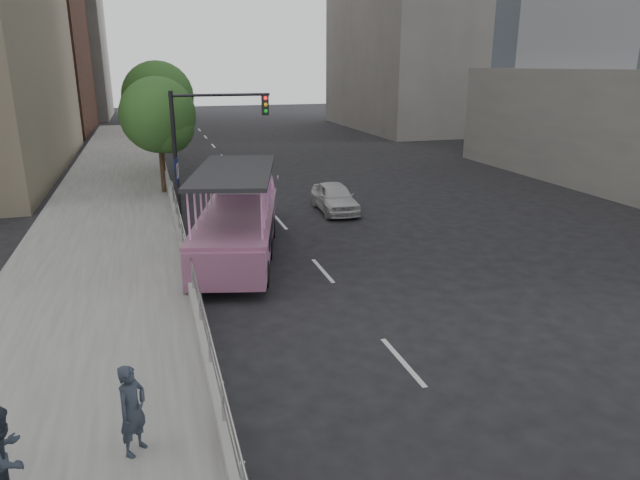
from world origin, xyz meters
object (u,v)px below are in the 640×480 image
Objects in this scene: street_tree_far at (160,100)px; pedestrian_near at (132,410)px; duck_boat at (240,218)px; traffic_signal at (203,132)px; pedestrian_mid at (4,457)px; street_tree_near at (160,118)px; parking_sign at (178,187)px; car at (335,197)px.

pedestrian_near is at bearing -93.15° from street_tree_far.
duck_boat is at bearing -82.51° from street_tree_far.
traffic_signal is (2.82, 16.40, 2.44)m from pedestrian_near.
traffic_signal is (-0.59, 5.65, 2.36)m from duck_boat.
duck_boat reaches higher than pedestrian_mid.
street_tree_near reaches higher than traffic_signal.
pedestrian_mid is 0.28× the size of street_tree_near.
parking_sign is at bearing 32.86° from pedestrian_near.
parking_sign reaches higher than pedestrian_near.
street_tree_far reaches higher than car.
duck_boat is 12.56m from pedestrian_mid.
parking_sign is at bearing 1.00° from pedestrian_mid.
duck_boat is 6.43m from car.
duck_boat is 6.15m from traffic_signal.
duck_boat is 3.45m from parking_sign.
street_tree_far reaches higher than street_tree_near.
pedestrian_near is at bearing -52.31° from pedestrian_mid.
car is 2.45× the size of pedestrian_near.
pedestrian_near is 0.95× the size of pedestrian_mid.
street_tree_near reaches higher than car.
pedestrian_near is at bearing -116.34° from car.
street_tree_near reaches higher than pedestrian_near.
pedestrian_mid is (-1.65, -0.74, 0.04)m from pedestrian_near.
pedestrian_near is 1.81m from pedestrian_mid.
duck_boat is at bearing -136.35° from car.
traffic_signal is 0.81× the size of street_tree_far.
parking_sign is at bearing -165.75° from car.
parking_sign is 0.50× the size of street_tree_near.
duck_boat is 1.66× the size of street_tree_near.
duck_boat is 11.28m from pedestrian_near.
car is 0.65× the size of street_tree_near.
traffic_signal is at bearing 29.52° from pedestrian_near.
parking_sign is 0.44× the size of street_tree_far.
street_tree_near reaches higher than duck_boat.
pedestrian_near is 0.24× the size of street_tree_far.
pedestrian_mid is (-5.05, -11.49, -0.03)m from duck_boat.
car is 6.95m from parking_sign.
street_tree_near is at bearing -91.91° from street_tree_far.
car is at bearing -34.67° from street_tree_near.
street_tree_far is (1.42, 25.83, 3.25)m from pedestrian_near.
duck_boat is 15.53m from street_tree_far.
duck_boat is 5.90× the size of pedestrian_mid.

